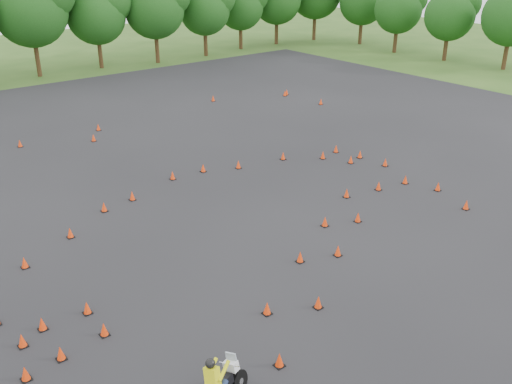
# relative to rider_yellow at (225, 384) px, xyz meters

# --- Properties ---
(ground) EXTENTS (140.00, 140.00, 0.00)m
(ground) POSITION_rel_rider_yellow_xyz_m (8.20, 4.90, -0.85)
(ground) COLOR #2D5119
(ground) RESTS_ON ground
(asphalt_pad) EXTENTS (62.00, 62.00, 0.00)m
(asphalt_pad) POSITION_rel_rider_yellow_xyz_m (8.20, 10.90, -0.84)
(asphalt_pad) COLOR black
(asphalt_pad) RESTS_ON ground
(treeline) EXTENTS (86.65, 32.24, 10.64)m
(treeline) POSITION_rel_rider_yellow_xyz_m (10.46, 39.93, 3.68)
(treeline) COLOR #164112
(treeline) RESTS_ON ground
(traffic_cones) EXTENTS (36.39, 32.87, 0.45)m
(traffic_cones) POSITION_rel_rider_yellow_xyz_m (8.65, 9.91, -0.62)
(traffic_cones) COLOR red
(traffic_cones) RESTS_ON asphalt_pad
(rider_yellow) EXTENTS (2.27, 1.36, 1.68)m
(rider_yellow) POSITION_rel_rider_yellow_xyz_m (0.00, 0.00, 0.00)
(rider_yellow) COLOR #CECF12
(rider_yellow) RESTS_ON ground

